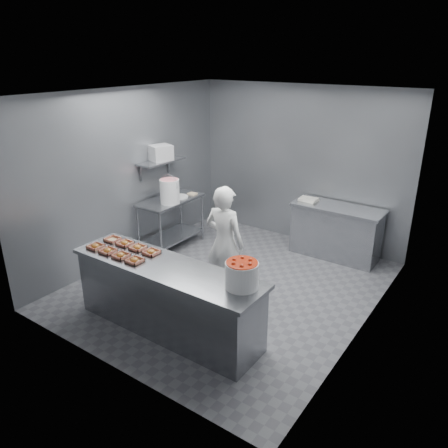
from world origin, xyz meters
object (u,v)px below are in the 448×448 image
Objects in this scene: appliance at (161,153)px; tray_7 at (151,252)px; tray_1 at (108,251)px; service_counter at (167,298)px; prep_table at (171,216)px; worker at (225,243)px; tray_2 at (121,255)px; tray_4 at (113,239)px; tray_5 at (125,243)px; glaze_bucket at (170,191)px; tray_0 at (96,246)px; back_counter at (336,231)px; tray_6 at (138,247)px; tray_3 at (135,260)px; strawberry_tub at (242,274)px.

tray_7 is at bearing -31.67° from appliance.
service_counter is at bearing 9.65° from tray_1.
worker reaches higher than prep_table.
worker is at bearing 52.79° from tray_1.
tray_4 is at bearing 148.72° from tray_2.
worker reaches higher than tray_5.
glaze_bucket is (-0.90, 1.94, 0.19)m from tray_2.
tray_1 is 0.24m from tray_2.
tray_5 is 1.35m from worker.
tray_0 is at bearing 45.23° from worker.
tray_4 is (-1.99, -3.11, 0.47)m from back_counter.
tray_2 is 1.00× the size of tray_7.
appliance is (-0.97, 2.10, 0.77)m from tray_1.
service_counter is 1.58× the size of worker.
service_counter is 2.94m from appliance.
tray_0 is 1.99m from glaze_bucket.
tray_1 is 1.00× the size of tray_2.
tray_2 is (0.48, 0.00, 0.00)m from tray_0.
back_counter is 8.01× the size of tray_0.
glaze_bucket is (-1.14, 1.65, 0.19)m from tray_7.
appliance is at bearing 133.00° from service_counter.
appliance reaches higher than prep_table.
tray_5 reaches higher than tray_4.
tray_7 is (1.28, -1.81, 0.33)m from prep_table.
worker is at bearing 53.55° from tray_6.
back_counter is (2.55, 1.30, -0.14)m from prep_table.
tray_0 reaches higher than prep_table.
tray_2 and tray_6 have the same top height.
tray_2 is at bearing -90.00° from tray_6.
tray_4 is at bearing 172.42° from service_counter.
tray_7 is 0.54× the size of appliance.
tray_1 and tray_3 have the same top height.
tray_4 is at bearing -72.73° from prep_table.
tray_5 is (0.80, -1.81, 0.33)m from prep_table.
service_counter is at bearing -174.86° from strawberry_tub.
tray_0 is 1.00× the size of tray_2.
tray_3 is 2.66m from appliance.
prep_table is 2.19m from tray_0.
worker reaches higher than service_counter.
tray_0 is at bearing -90.60° from tray_4.
tray_7 is at bearing -112.28° from back_counter.
prep_table is 6.40× the size of tray_1.
back_counter is at bearing 67.72° from tray_7.
tray_3 is 1.00× the size of tray_7.
glaze_bucket is at bearing -148.81° from back_counter.
tray_1 reaches higher than back_counter.
tray_2 and tray_3 have the same top height.
service_counter is 2.56m from prep_table.
tray_5 is 0.24m from tray_6.
back_counter is 3.39m from tray_7.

